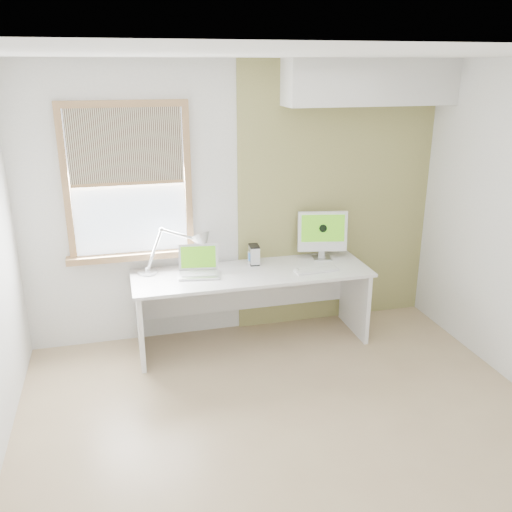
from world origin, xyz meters
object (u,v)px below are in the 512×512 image
object	(u,v)px
external_drive	(254,255)
imac	(322,232)
desk	(251,289)
laptop	(199,267)
desk_lamp	(192,246)

from	to	relation	value
external_drive	imac	size ratio (longest dim) A/B	0.38
desk	imac	distance (m)	0.90
laptop	external_drive	bearing A→B (deg)	12.53
laptop	external_drive	size ratio (longest dim) A/B	2.14
desk_lamp	imac	distance (m)	1.28
laptop	external_drive	xyz separation A→B (m)	(0.56, 0.12, 0.03)
desk_lamp	laptop	world-z (taller)	desk_lamp
desk_lamp	imac	bearing A→B (deg)	-0.28
imac	external_drive	bearing A→B (deg)	179.87
laptop	desk_lamp	bearing A→B (deg)	104.95
laptop	imac	world-z (taller)	imac
laptop	external_drive	world-z (taller)	laptop
desk_lamp	external_drive	xyz separation A→B (m)	(0.59, -0.00, -0.13)
desk_lamp	imac	size ratio (longest dim) A/B	1.56
desk_lamp	imac	xyz separation A→B (m)	(1.28, -0.01, 0.04)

